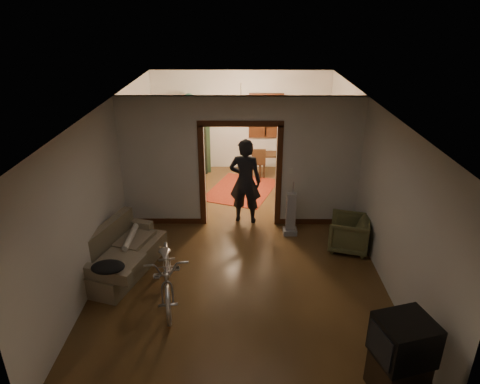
{
  "coord_description": "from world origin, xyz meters",
  "views": [
    {
      "loc": [
        0.06,
        -7.67,
        4.47
      ],
      "look_at": [
        0.0,
        -0.3,
        1.2
      ],
      "focal_mm": 32.0,
      "sensor_mm": 36.0,
      "label": 1
    }
  ],
  "objects_px": {
    "sofa": "(122,250)",
    "desk": "(274,165)",
    "armchair": "(349,233)",
    "locker": "(191,139)",
    "person": "(245,181)",
    "bicycle": "(168,271)"
  },
  "relations": [
    {
      "from": "sofa",
      "to": "locker",
      "type": "height_order",
      "value": "locker"
    },
    {
      "from": "armchair",
      "to": "desk",
      "type": "distance_m",
      "value": 4.05
    },
    {
      "from": "bicycle",
      "to": "person",
      "type": "relative_size",
      "value": 0.99
    },
    {
      "from": "armchair",
      "to": "locker",
      "type": "distance_m",
      "value": 5.55
    },
    {
      "from": "sofa",
      "to": "desk",
      "type": "distance_m",
      "value": 5.56
    },
    {
      "from": "armchair",
      "to": "person",
      "type": "height_order",
      "value": "person"
    },
    {
      "from": "sofa",
      "to": "person",
      "type": "distance_m",
      "value": 3.01
    },
    {
      "from": "person",
      "to": "desk",
      "type": "relative_size",
      "value": 2.15
    },
    {
      "from": "sofa",
      "to": "desk",
      "type": "xyz_separation_m",
      "value": [
        3.04,
        4.65,
        -0.1
      ]
    },
    {
      "from": "armchair",
      "to": "person",
      "type": "distance_m",
      "value": 2.42
    },
    {
      "from": "locker",
      "to": "sofa",
      "type": "bearing_deg",
      "value": -117.56
    },
    {
      "from": "sofa",
      "to": "desk",
      "type": "bearing_deg",
      "value": 74.26
    },
    {
      "from": "locker",
      "to": "desk",
      "type": "bearing_deg",
      "value": -28.42
    },
    {
      "from": "sofa",
      "to": "bicycle",
      "type": "xyz_separation_m",
      "value": [
        0.95,
        -0.75,
        0.07
      ]
    },
    {
      "from": "armchair",
      "to": "locker",
      "type": "xyz_separation_m",
      "value": [
        -3.54,
        4.23,
        0.62
      ]
    },
    {
      "from": "armchair",
      "to": "bicycle",
      "type": "bearing_deg",
      "value": -48.81
    },
    {
      "from": "sofa",
      "to": "locker",
      "type": "bearing_deg",
      "value": 99.5
    },
    {
      "from": "sofa",
      "to": "person",
      "type": "bearing_deg",
      "value": 59.05
    },
    {
      "from": "armchair",
      "to": "person",
      "type": "xyz_separation_m",
      "value": [
        -2.02,
        1.18,
        0.61
      ]
    },
    {
      "from": "locker",
      "to": "desk",
      "type": "relative_size",
      "value": 2.19
    },
    {
      "from": "person",
      "to": "locker",
      "type": "height_order",
      "value": "locker"
    },
    {
      "from": "bicycle",
      "to": "desk",
      "type": "xyz_separation_m",
      "value": [
        2.09,
        5.41,
        -0.17
      ]
    }
  ]
}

